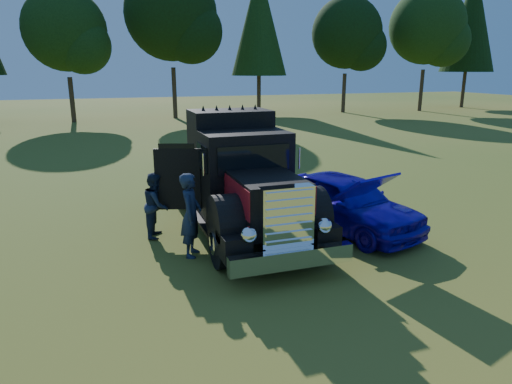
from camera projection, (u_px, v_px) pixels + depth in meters
The scene contains 6 objects.
ground at pixel (216, 260), 9.95m from camera, with size 120.00×120.00×0.00m, color #365719.
treeline at pixel (74, 15), 31.99m from camera, with size 72.10×24.04×13.84m.
diamond_t_truck at pixel (240, 182), 11.49m from camera, with size 3.34×7.16×3.00m.
hotrod_coupe at pixel (345, 202), 11.69m from camera, with size 2.95×4.63×1.89m.
spectator_near at pixel (191, 215), 9.98m from camera, with size 0.69×0.45×1.88m, color #1F2349.
spectator_far at pixel (156, 205), 11.19m from camera, with size 0.79×0.61×1.62m, color #202B4B.
Camera 1 is at (-2.17, -8.99, 4.04)m, focal length 32.00 mm.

